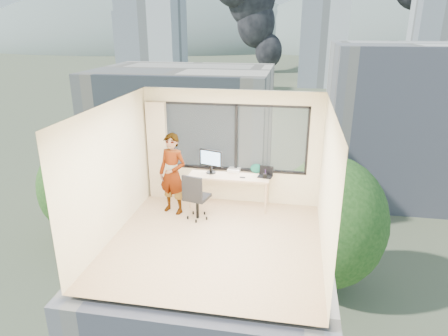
% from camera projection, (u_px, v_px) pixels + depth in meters
% --- Properties ---
extents(floor, '(4.00, 4.00, 0.01)m').
position_uv_depth(floor, '(215.00, 242.00, 7.72)').
color(floor, '#D0B187').
rests_on(floor, ground).
extents(ceiling, '(4.00, 4.00, 0.01)m').
position_uv_depth(ceiling, '(214.00, 108.00, 6.83)').
color(ceiling, white).
rests_on(ceiling, ground).
extents(wall_front, '(4.00, 0.01, 2.60)m').
position_uv_depth(wall_front, '(185.00, 232.00, 5.42)').
color(wall_front, beige).
rests_on(wall_front, ground).
extents(wall_left, '(0.01, 4.00, 2.60)m').
position_uv_depth(wall_left, '(111.00, 172.00, 7.61)').
color(wall_left, beige).
rests_on(wall_left, ground).
extents(wall_right, '(0.01, 4.00, 2.60)m').
position_uv_depth(wall_right, '(328.00, 186.00, 6.94)').
color(wall_right, beige).
rests_on(wall_right, ground).
extents(window_wall, '(3.30, 0.16, 1.55)m').
position_uv_depth(window_wall, '(234.00, 138.00, 9.04)').
color(window_wall, black).
rests_on(window_wall, ground).
extents(curtain, '(0.45, 0.14, 2.30)m').
position_uv_depth(curtain, '(158.00, 151.00, 9.35)').
color(curtain, beige).
rests_on(curtain, floor).
extents(desk, '(1.80, 0.60, 0.75)m').
position_uv_depth(desk, '(229.00, 190.00, 9.13)').
color(desk, beige).
rests_on(desk, floor).
extents(chair, '(0.64, 0.64, 1.05)m').
position_uv_depth(chair, '(197.00, 196.00, 8.48)').
color(chair, black).
rests_on(chair, floor).
extents(person, '(0.75, 0.60, 1.78)m').
position_uv_depth(person, '(173.00, 174.00, 8.66)').
color(person, '#2D2D33').
rests_on(person, floor).
extents(monitor, '(0.56, 0.28, 0.55)m').
position_uv_depth(monitor, '(211.00, 161.00, 9.03)').
color(monitor, black).
rests_on(monitor, desk).
extents(game_console, '(0.30, 0.26, 0.07)m').
position_uv_depth(game_console, '(234.00, 170.00, 9.21)').
color(game_console, white).
rests_on(game_console, desk).
extents(laptop, '(0.36, 0.38, 0.20)m').
position_uv_depth(laptop, '(265.00, 173.00, 8.85)').
color(laptop, black).
rests_on(laptop, desk).
extents(cellphone, '(0.12, 0.06, 0.01)m').
position_uv_depth(cellphone, '(242.00, 177.00, 8.84)').
color(cellphone, black).
rests_on(cellphone, desk).
extents(pen_cup, '(0.10, 0.10, 0.10)m').
position_uv_depth(pen_cup, '(265.00, 176.00, 8.79)').
color(pen_cup, black).
rests_on(pen_cup, desk).
extents(handbag, '(0.29, 0.15, 0.22)m').
position_uv_depth(handbag, '(257.00, 168.00, 9.08)').
color(handbag, '#0D5348').
rests_on(handbag, desk).
extents(exterior_ground, '(400.00, 400.00, 0.04)m').
position_uv_depth(exterior_ground, '(292.00, 85.00, 123.54)').
color(exterior_ground, '#515B3D').
rests_on(exterior_ground, ground).
extents(near_bldg_a, '(16.00, 12.00, 14.00)m').
position_uv_depth(near_bldg_a, '(186.00, 141.00, 39.36)').
color(near_bldg_a, beige).
rests_on(near_bldg_a, exterior_ground).
extents(near_bldg_b, '(14.00, 13.00, 16.00)m').
position_uv_depth(near_bldg_b, '(395.00, 122.00, 42.93)').
color(near_bldg_b, beige).
rests_on(near_bldg_b, exterior_ground).
extents(far_tower_a, '(14.00, 14.00, 28.00)m').
position_uv_depth(far_tower_a, '(153.00, 39.00, 101.44)').
color(far_tower_a, silver).
rests_on(far_tower_a, exterior_ground).
extents(far_tower_b, '(13.00, 13.00, 30.00)m').
position_uv_depth(far_tower_b, '(323.00, 33.00, 117.10)').
color(far_tower_b, silver).
rests_on(far_tower_b, exterior_ground).
extents(far_tower_c, '(15.00, 15.00, 26.00)m').
position_uv_depth(far_tower_c, '(436.00, 39.00, 130.14)').
color(far_tower_c, silver).
rests_on(far_tower_c, exterior_ground).
extents(far_tower_d, '(16.00, 14.00, 22.00)m').
position_uv_depth(far_tower_d, '(141.00, 41.00, 157.51)').
color(far_tower_d, silver).
rests_on(far_tower_d, exterior_ground).
extents(hill_a, '(288.00, 216.00, 90.00)m').
position_uv_depth(hill_a, '(149.00, 46.00, 328.55)').
color(hill_a, slate).
rests_on(hill_a, exterior_ground).
extents(hill_b, '(300.00, 220.00, 96.00)m').
position_uv_depth(hill_b, '(437.00, 49.00, 292.01)').
color(hill_b, slate).
rests_on(hill_b, exterior_ground).
extents(tree_a, '(7.00, 7.00, 8.00)m').
position_uv_depth(tree_a, '(82.00, 197.00, 34.14)').
color(tree_a, '#1F4818').
rests_on(tree_a, exterior_ground).
extents(tree_b, '(7.60, 7.60, 9.00)m').
position_uv_depth(tree_b, '(327.00, 236.00, 26.95)').
color(tree_b, '#1F4818').
rests_on(tree_b, exterior_ground).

